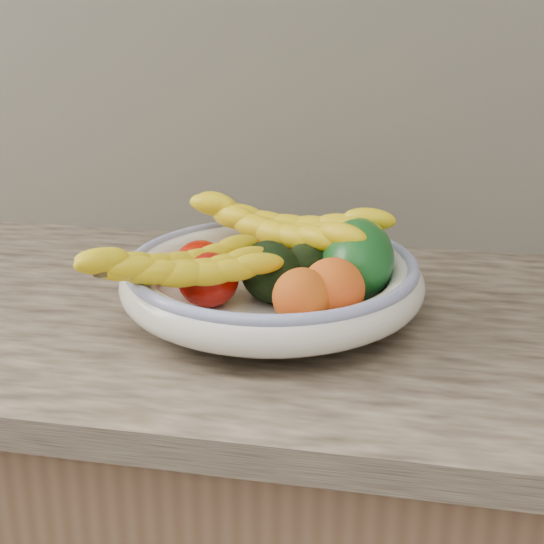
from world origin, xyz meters
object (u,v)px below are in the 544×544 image
(banana_bunch_back, at_px, (282,233))
(banana_bunch_front, at_px, (178,273))
(green_mango, at_px, (357,259))
(fruit_bowl, at_px, (272,280))

(banana_bunch_back, relative_size, banana_bunch_front, 1.20)
(banana_bunch_front, bearing_deg, banana_bunch_back, 24.52)
(banana_bunch_front, bearing_deg, green_mango, -5.99)
(green_mango, distance_m, banana_bunch_front, 0.23)
(green_mango, distance_m, banana_bunch_back, 0.12)
(fruit_bowl, bearing_deg, green_mango, 14.39)
(fruit_bowl, distance_m, green_mango, 0.11)
(fruit_bowl, bearing_deg, banana_bunch_back, 91.16)
(fruit_bowl, height_order, green_mango, green_mango)
(green_mango, relative_size, banana_bunch_back, 0.47)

